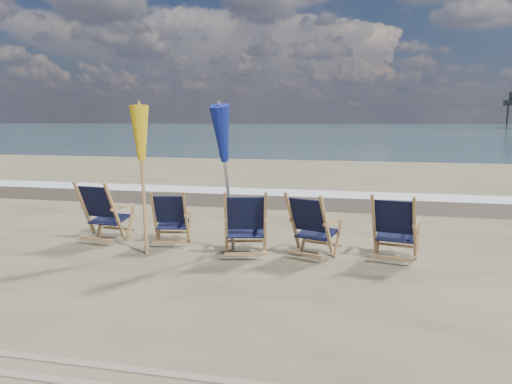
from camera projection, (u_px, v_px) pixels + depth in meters
The scene contains 10 objects.
ocean at pixel (367, 128), 129.61m from camera, with size 400.00×400.00×0.00m, color #39565F.
surf_foam at pixel (305, 193), 14.32m from camera, with size 200.00×1.40×0.01m, color silver.
wet_sand_strip at pixel (297, 201), 12.87m from camera, with size 200.00×2.60×0.00m, color #42362A.
beach_chair_0 at pixel (114, 213), 8.33m from camera, with size 0.70×0.79×1.09m, color black, non-canonical shape.
beach_chair_1 at pixel (186, 218), 8.26m from camera, with size 0.60×0.68×0.94m, color black, non-canonical shape.
beach_chair_2 at pixel (265, 224), 7.52m from camera, with size 0.68×0.76×1.06m, color black, non-canonical shape.
beach_chair_3 at pixel (326, 228), 7.33m from camera, with size 0.66×0.74×1.03m, color black, non-canonical shape.
beach_chair_4 at pixel (414, 230), 7.18m from camera, with size 0.66×0.75×1.04m, color black, non-canonical shape.
umbrella_yellow at pixel (142, 141), 7.68m from camera, with size 0.30×0.30×2.30m.
umbrella_blue at pixel (227, 138), 7.59m from camera, with size 0.30×0.30×2.35m.
Camera 1 is at (1.89, -5.81, 2.10)m, focal length 35.00 mm.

